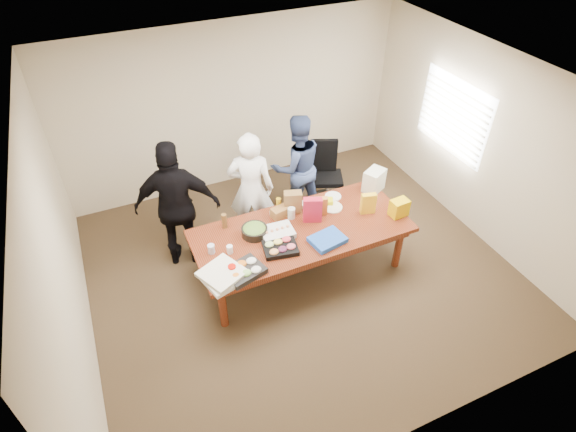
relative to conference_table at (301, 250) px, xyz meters
name	(u,v)px	position (x,y,z in m)	size (l,w,h in m)	color
floor	(301,271)	(0.00, 0.00, -0.39)	(5.50, 5.00, 0.02)	#47301E
ceiling	(305,84)	(0.00, 0.00, 2.33)	(5.50, 5.00, 0.02)	white
wall_back	(235,107)	(0.00, 2.50, 0.98)	(5.50, 0.04, 2.70)	beige
wall_front	(433,355)	(0.00, -2.50, 0.98)	(5.50, 0.04, 2.70)	beige
wall_left	(59,257)	(-2.75, 0.00, 0.98)	(0.04, 5.00, 2.70)	beige
wall_right	(481,144)	(2.75, 0.00, 0.98)	(0.04, 5.00, 2.70)	beige
window_panel	(453,116)	(2.72, 0.60, 1.12)	(0.03, 1.40, 1.10)	white
window_blinds	(451,117)	(2.68, 0.60, 1.12)	(0.04, 1.36, 1.00)	beige
conference_table	(301,250)	(0.00, 0.00, 0.00)	(2.80, 1.20, 0.75)	#4C1C0F
office_chair	(328,176)	(1.07, 1.25, 0.13)	(0.51, 0.51, 1.01)	black
person_center	(251,189)	(-0.34, 0.92, 0.50)	(0.64, 0.42, 1.75)	white
person_right	(297,167)	(0.51, 1.24, 0.46)	(0.81, 0.63, 1.66)	#394A7E
person_left	(178,206)	(-1.38, 0.88, 0.57)	(1.10, 0.46, 1.88)	black
veggie_tray	(244,271)	(-0.94, -0.43, 0.41)	(0.44, 0.35, 0.07)	black
fruit_tray	(280,248)	(-0.41, -0.24, 0.41)	(0.41, 0.32, 0.06)	black
sheet_cake	(277,232)	(-0.33, 0.04, 0.41)	(0.41, 0.31, 0.07)	silver
salad_bowl	(254,231)	(-0.59, 0.15, 0.43)	(0.33, 0.33, 0.11)	black
chip_bag_blue	(327,240)	(0.19, -0.34, 0.41)	(0.42, 0.32, 0.06)	blue
chip_bag_red	(313,210)	(0.20, 0.11, 0.55)	(0.24, 0.10, 0.35)	red
chip_bag_yellow	(368,203)	(0.95, -0.04, 0.52)	(0.20, 0.08, 0.30)	yellow
chip_bag_orange	(321,206)	(0.36, 0.18, 0.51)	(0.17, 0.08, 0.26)	#C8792D
mayo_jar	(291,213)	(-0.02, 0.27, 0.45)	(0.10, 0.10, 0.16)	silver
mustard_bottle	(279,204)	(-0.11, 0.49, 0.47)	(0.07, 0.07, 0.19)	gold
dressing_bottle	(224,221)	(-0.89, 0.44, 0.48)	(0.07, 0.07, 0.21)	brown
ranch_bottle	(224,221)	(-0.89, 0.45, 0.47)	(0.06, 0.06, 0.19)	white
banana_bunch	(325,201)	(0.52, 0.36, 0.41)	(0.22, 0.13, 0.07)	#DCD408
bread_loaf	(283,211)	(-0.10, 0.37, 0.44)	(0.33, 0.14, 0.13)	brown
kraft_bag	(293,202)	(0.05, 0.39, 0.53)	(0.23, 0.14, 0.31)	brown
red_cup	(232,270)	(-1.07, -0.38, 0.44)	(0.09, 0.09, 0.12)	#C00B00
clear_cup_a	(230,249)	(-0.98, -0.03, 0.43)	(0.08, 0.08, 0.10)	white
clear_cup_b	(211,249)	(-1.18, 0.06, 0.43)	(0.09, 0.09, 0.12)	silver
pizza_box_lower	(223,277)	(-1.19, -0.41, 0.40)	(0.44, 0.44, 0.05)	white
pizza_box_upper	(222,273)	(-1.19, -0.40, 0.45)	(0.44, 0.44, 0.05)	silver
plate_a	(332,207)	(0.57, 0.24, 0.38)	(0.28, 0.28, 0.02)	white
plate_b	(333,196)	(0.70, 0.45, 0.38)	(0.23, 0.23, 0.01)	white
dip_bowl_a	(306,205)	(0.25, 0.41, 0.40)	(0.15, 0.15, 0.06)	beige
dip_bowl_b	(275,213)	(-0.20, 0.42, 0.40)	(0.13, 0.13, 0.05)	silver
grocery_bag_white	(374,180)	(1.30, 0.37, 0.54)	(0.30, 0.21, 0.32)	white
grocery_bag_yellow	(399,208)	(1.30, -0.26, 0.49)	(0.24, 0.16, 0.24)	#EFBC01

